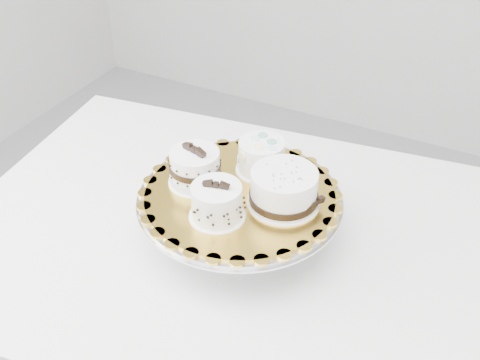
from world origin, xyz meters
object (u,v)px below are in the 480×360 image
at_px(cake_swirl, 217,203).
at_px(cake_dots, 262,156).
at_px(table, 257,265).
at_px(cake_board, 240,194).
at_px(cake_banded, 195,169).
at_px(cake_ribbon, 284,190).
at_px(cake_stand, 240,209).

height_order(cake_swirl, cake_dots, cake_swirl).
distance_m(table, cake_board, 0.19).
distance_m(table, cake_banded, 0.25).
relative_size(table, cake_ribbon, 8.59).
height_order(cake_stand, cake_banded, cake_banded).
bearing_deg(table, cake_ribbon, -10.62).
xyz_separation_m(cake_board, cake_banded, (-0.09, -0.01, 0.03)).
bearing_deg(cake_swirl, cake_ribbon, 30.01).
distance_m(cake_banded, cake_ribbon, 0.18).
xyz_separation_m(cake_stand, cake_swirl, (-0.01, -0.08, 0.07)).
bearing_deg(cake_stand, table, 20.97).
relative_size(cake_banded, cake_ribbon, 0.76).
distance_m(cake_dots, cake_ribbon, 0.11).
relative_size(cake_swirl, cake_banded, 0.94).
height_order(table, cake_board, cake_board).
bearing_deg(cake_stand, cake_banded, -175.84).
distance_m(cake_banded, cake_dots, 0.14).
relative_size(table, cake_swirl, 12.09).
xyz_separation_m(cake_banded, cake_ribbon, (0.18, 0.02, 0.00)).
bearing_deg(cake_swirl, cake_banded, 126.28).
bearing_deg(cake_dots, cake_board, -100.54).
xyz_separation_m(table, cake_banded, (-0.13, -0.02, 0.22)).
distance_m(cake_stand, cake_dots, 0.11).
xyz_separation_m(cake_dots, cake_ribbon, (0.08, -0.08, -0.00)).
distance_m(cake_board, cake_banded, 0.10).
distance_m(cake_stand, cake_board, 0.04).
height_order(cake_board, cake_banded, cake_banded).
height_order(cake_stand, cake_dots, cake_dots).
height_order(cake_stand, cake_board, cake_board).
bearing_deg(cake_dots, cake_banded, -143.87).
bearing_deg(cake_stand, cake_swirl, -93.99).
bearing_deg(cake_board, cake_swirl, -93.99).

